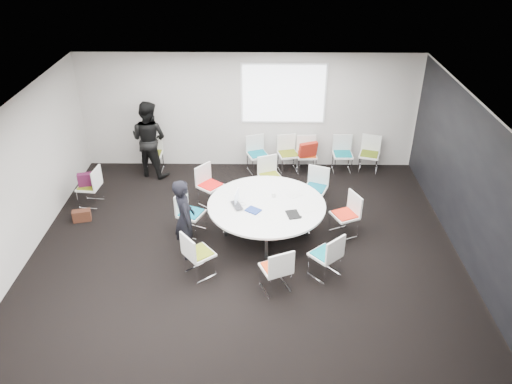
{
  "coord_description": "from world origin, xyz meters",
  "views": [
    {
      "loc": [
        0.3,
        -7.67,
        5.73
      ],
      "look_at": [
        0.2,
        0.4,
        1.0
      ],
      "focal_mm": 35.0,
      "sensor_mm": 36.0,
      "label": 1
    }
  ],
  "objects_px": {
    "chair_ring_a": "(344,222)",
    "maroon_bag": "(88,179)",
    "chair_ring_c": "(270,184)",
    "chair_back_d": "(342,161)",
    "chair_ring_e": "(191,221)",
    "person_back": "(149,139)",
    "chair_back_e": "(368,161)",
    "chair_ring_b": "(315,195)",
    "cup": "(274,195)",
    "person_main": "(185,219)",
    "brown_bag": "(82,216)",
    "chair_ring_g": "(276,276)",
    "laptop": "(239,205)",
    "chair_back_a": "(258,161)",
    "chair_spare_left": "(91,193)",
    "chair_ring_f": "(199,262)",
    "chair_back_b": "(288,160)",
    "chair_back_c": "(306,161)",
    "conference_table": "(267,212)",
    "chair_person_back": "(153,160)",
    "chair_ring_d": "(210,192)",
    "chair_ring_h": "(325,263)"
  },
  "relations": [
    {
      "from": "chair_back_b",
      "to": "chair_ring_f",
      "type": "bearing_deg",
      "value": 53.19
    },
    {
      "from": "chair_spare_left",
      "to": "conference_table",
      "type": "bearing_deg",
      "value": -100.66
    },
    {
      "from": "chair_ring_f",
      "to": "chair_spare_left",
      "type": "bearing_deg",
      "value": -171.08
    },
    {
      "from": "chair_ring_c",
      "to": "cup",
      "type": "bearing_deg",
      "value": 70.05
    },
    {
      "from": "chair_ring_h",
      "to": "chair_spare_left",
      "type": "distance_m",
      "value": 5.33
    },
    {
      "from": "chair_ring_d",
      "to": "chair_back_c",
      "type": "height_order",
      "value": "same"
    },
    {
      "from": "chair_ring_b",
      "to": "person_main",
      "type": "height_order",
      "value": "person_main"
    },
    {
      "from": "person_back",
      "to": "chair_ring_c",
      "type": "bearing_deg",
      "value": -176.71
    },
    {
      "from": "chair_person_back",
      "to": "maroon_bag",
      "type": "xyz_separation_m",
      "value": [
        -1.06,
        -1.59,
        0.34
      ]
    },
    {
      "from": "chair_ring_e",
      "to": "chair_ring_d",
      "type": "bearing_deg",
      "value": -170.74
    },
    {
      "from": "conference_table",
      "to": "chair_ring_a",
      "type": "relative_size",
      "value": 2.56
    },
    {
      "from": "chair_ring_a",
      "to": "chair_ring_c",
      "type": "relative_size",
      "value": 1.0
    },
    {
      "from": "person_main",
      "to": "brown_bag",
      "type": "bearing_deg",
      "value": 48.03
    },
    {
      "from": "chair_ring_b",
      "to": "chair_spare_left",
      "type": "distance_m",
      "value": 4.82
    },
    {
      "from": "chair_back_d",
      "to": "laptop",
      "type": "bearing_deg",
      "value": 49.11
    },
    {
      "from": "chair_person_back",
      "to": "brown_bag",
      "type": "height_order",
      "value": "chair_person_back"
    },
    {
      "from": "chair_back_b",
      "to": "chair_spare_left",
      "type": "bearing_deg",
      "value": 7.44
    },
    {
      "from": "chair_person_back",
      "to": "chair_back_c",
      "type": "bearing_deg",
      "value": 178.94
    },
    {
      "from": "chair_ring_b",
      "to": "chair_ring_c",
      "type": "distance_m",
      "value": 1.08
    },
    {
      "from": "chair_back_a",
      "to": "cup",
      "type": "distance_m",
      "value": 2.53
    },
    {
      "from": "chair_ring_g",
      "to": "person_main",
      "type": "distance_m",
      "value": 1.96
    },
    {
      "from": "cup",
      "to": "maroon_bag",
      "type": "xyz_separation_m",
      "value": [
        -3.93,
        0.86,
        -0.16
      ]
    },
    {
      "from": "chair_ring_a",
      "to": "chair_ring_f",
      "type": "bearing_deg",
      "value": 90.84
    },
    {
      "from": "chair_spare_left",
      "to": "brown_bag",
      "type": "bearing_deg",
      "value": -176.4
    },
    {
      "from": "chair_ring_e",
      "to": "chair_ring_b",
      "type": "bearing_deg",
      "value": 135.06
    },
    {
      "from": "chair_ring_g",
      "to": "chair_spare_left",
      "type": "height_order",
      "value": "same"
    },
    {
      "from": "chair_ring_g",
      "to": "brown_bag",
      "type": "xyz_separation_m",
      "value": [
        -3.96,
        2.06,
        -0.16
      ]
    },
    {
      "from": "chair_back_c",
      "to": "cup",
      "type": "bearing_deg",
      "value": 67.89
    },
    {
      "from": "chair_ring_c",
      "to": "chair_ring_f",
      "type": "relative_size",
      "value": 1.0
    },
    {
      "from": "chair_ring_b",
      "to": "maroon_bag",
      "type": "height_order",
      "value": "chair_ring_b"
    },
    {
      "from": "conference_table",
      "to": "chair_back_c",
      "type": "bearing_deg",
      "value": 70.04
    },
    {
      "from": "chair_ring_a",
      "to": "maroon_bag",
      "type": "height_order",
      "value": "chair_ring_a"
    },
    {
      "from": "chair_back_c",
      "to": "person_main",
      "type": "xyz_separation_m",
      "value": [
        -2.46,
        -3.32,
        0.51
      ]
    },
    {
      "from": "chair_back_e",
      "to": "chair_ring_c",
      "type": "bearing_deg",
      "value": 42.78
    },
    {
      "from": "chair_ring_c",
      "to": "chair_back_d",
      "type": "height_order",
      "value": "same"
    },
    {
      "from": "chair_back_a",
      "to": "chair_back_e",
      "type": "bearing_deg",
      "value": 160.1
    },
    {
      "from": "chair_ring_d",
      "to": "chair_spare_left",
      "type": "relative_size",
      "value": 1.0
    },
    {
      "from": "chair_back_c",
      "to": "chair_back_e",
      "type": "distance_m",
      "value": 1.51
    },
    {
      "from": "conference_table",
      "to": "chair_ring_f",
      "type": "xyz_separation_m",
      "value": [
        -1.18,
        -1.2,
        -0.27
      ]
    },
    {
      "from": "chair_ring_a",
      "to": "laptop",
      "type": "relative_size",
      "value": 2.4
    },
    {
      "from": "chair_spare_left",
      "to": "cup",
      "type": "height_order",
      "value": "chair_spare_left"
    },
    {
      "from": "chair_ring_e",
      "to": "person_back",
      "type": "height_order",
      "value": "person_back"
    },
    {
      "from": "chair_ring_c",
      "to": "chair_spare_left",
      "type": "bearing_deg",
      "value": -14.84
    },
    {
      "from": "chair_ring_c",
      "to": "maroon_bag",
      "type": "distance_m",
      "value": 3.93
    },
    {
      "from": "chair_ring_e",
      "to": "brown_bag",
      "type": "distance_m",
      "value": 2.36
    },
    {
      "from": "chair_ring_b",
      "to": "chair_ring_g",
      "type": "height_order",
      "value": "same"
    },
    {
      "from": "chair_back_a",
      "to": "person_main",
      "type": "relative_size",
      "value": 0.56
    },
    {
      "from": "chair_person_back",
      "to": "brown_bag",
      "type": "relative_size",
      "value": 2.44
    },
    {
      "from": "chair_ring_f",
      "to": "chair_ring_h",
      "type": "distance_m",
      "value": 2.2
    },
    {
      "from": "chair_ring_f",
      "to": "chair_back_a",
      "type": "height_order",
      "value": "same"
    }
  ]
}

